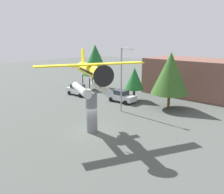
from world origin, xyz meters
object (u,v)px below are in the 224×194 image
floatplane_monument (91,76)px  tree_center_back (170,73)px  car_mid_silver (122,96)px  tree_east (134,79)px  car_near_white (78,90)px  storefront_building (197,78)px  tree_west (95,60)px  streetlight_primary (123,75)px  display_pedestal (92,112)px

floatplane_monument → tree_center_back: (1.49, 12.51, -1.01)m
floatplane_monument → car_mid_silver: size_ratio=2.33×
floatplane_monument → tree_center_back: 12.64m
tree_east → car_near_white: bearing=-158.3°
tree_east → car_mid_silver: bearing=-109.6°
storefront_building → car_near_white: bearing=-138.3°
tree_west → car_mid_silver: bearing=-23.4°
streetlight_primary → tree_center_back: streetlight_primary is taller
storefront_building → tree_center_back: (0.37, -9.55, 1.78)m
floatplane_monument → streetlight_primary: (-2.16, 7.27, -1.06)m
storefront_building → streetlight_primary: bearing=-102.5°
car_mid_silver → storefront_building: 13.09m
car_near_white → streetlight_primary: bearing=-10.8°
tree_west → floatplane_monument: bearing=-45.2°
car_near_white → tree_east: (8.66, 3.45, 2.38)m
car_mid_silver → storefront_building: (6.31, 11.29, 2.03)m
display_pedestal → streetlight_primary: bearing=105.8°
display_pedestal → car_near_white: (-13.00, 9.31, -1.13)m
tree_center_back → car_mid_silver: bearing=-165.4°
display_pedestal → tree_center_back: bearing=82.7°
display_pedestal → tree_east: 13.54m
floatplane_monument → tree_west: floatplane_monument is taller
display_pedestal → car_near_white: display_pedestal is taller
floatplane_monument → streetlight_primary: floatplane_monument is taller
car_near_white → car_mid_silver: 8.05m
floatplane_monument → car_mid_silver: (-5.19, 10.77, -4.82)m
display_pedestal → streetlight_primary: (-2.05, 7.21, 2.62)m
streetlight_primary → tree_west: 14.86m
display_pedestal → tree_east: tree_east is taller
car_near_white → storefront_building: (14.24, 12.69, 2.03)m
floatplane_monument → tree_east: bearing=135.7°
storefront_building → tree_east: storefront_building is taller
car_mid_silver → tree_east: (0.73, 2.05, 2.38)m
floatplane_monument → car_near_white: floatplane_monument is taller
car_near_white → car_mid_silver: size_ratio=1.00×
storefront_building → floatplane_monument: bearing=-92.9°
tree_east → tree_center_back: (5.95, -0.31, 1.43)m
car_near_white → tree_center_back: size_ratio=0.57×
floatplane_monument → car_near_white: 16.83m
display_pedestal → floatplane_monument: bearing=-26.5°
display_pedestal → tree_east: (-4.35, 12.76, 1.25)m
tree_east → tree_center_back: tree_center_back is taller
storefront_building → tree_center_back: tree_center_back is taller
car_mid_silver → tree_east: bearing=70.4°
tree_east → storefront_building: bearing=58.9°
car_near_white → tree_east: bearing=21.7°
streetlight_primary → storefront_building: streetlight_primary is taller
storefront_building → tree_west: size_ratio=2.02×
streetlight_primary → tree_west: (-12.70, 7.69, 0.57)m
display_pedestal → tree_west: bearing=134.7°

